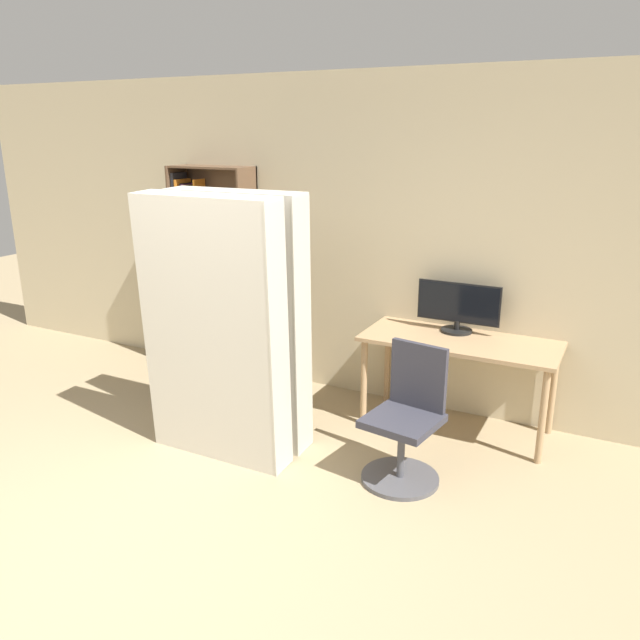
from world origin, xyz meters
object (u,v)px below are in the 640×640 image
object	(u,v)px
mattress_near	(214,332)
mattress_far	(240,320)
office_chair	(406,428)
bookshelf	(209,277)
monitor	(458,306)

from	to	relation	value
mattress_near	mattress_far	bearing A→B (deg)	90.00
office_chair	mattress_near	size ratio (longest dim) A/B	0.49
bookshelf	mattress_near	size ratio (longest dim) A/B	1.04
mattress_near	monitor	bearing A→B (deg)	45.89
monitor	mattress_near	world-z (taller)	mattress_near
office_chair	mattress_far	distance (m)	1.40
bookshelf	mattress_near	distance (m)	1.74
monitor	bookshelf	distance (m)	2.39
monitor	office_chair	xyz separation A→B (m)	(-0.03, -1.04, -0.58)
monitor	bookshelf	xyz separation A→B (m)	(-2.39, 0.02, -0.03)
office_chair	mattress_near	distance (m)	1.44
monitor	mattress_far	size ratio (longest dim) A/B	0.35
monitor	mattress_near	distance (m)	1.89
bookshelf	monitor	bearing A→B (deg)	-0.42
office_chair	bookshelf	distance (m)	2.64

